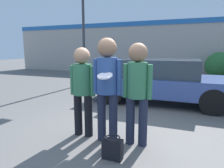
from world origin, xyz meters
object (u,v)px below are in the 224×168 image
street_lamp (88,10)px  shrub (219,66)px  person_right (137,86)px  handbag (113,148)px  person_left (83,85)px  person_middle_with_frisbee (107,80)px  parked_car_near (162,80)px

street_lamp → shrub: size_ratio=3.61×
person_right → handbag: bearing=-109.3°
person_left → person_right: size_ratio=0.96×
person_left → person_middle_with_frisbee: size_ratio=0.91×
person_left → street_lamp: (-2.52, 5.07, 2.38)m
parked_car_near → street_lamp: 4.87m
person_right → handbag: person_right is taller
person_left → handbag: size_ratio=4.78×
person_middle_with_frisbee → handbag: size_ratio=5.23×
parked_car_near → person_left: bearing=-108.5°
parked_car_near → shrub: shrub is taller
person_middle_with_frisbee → shrub: (2.81, 9.25, -0.35)m
person_right → parked_car_near: size_ratio=0.40×
parked_car_near → handbag: bearing=-93.3°
parked_car_near → person_middle_with_frisbee: bearing=-99.4°
parked_car_near → street_lamp: (-3.56, 1.99, 2.67)m
person_left → parked_car_near: size_ratio=0.38×
person_middle_with_frisbee → handbag: (0.31, -0.54, -0.93)m
person_left → parked_car_near: bearing=71.5°
person_left → street_lamp: 6.14m
person_middle_with_frisbee → street_lamp: size_ratio=0.33×
handbag → person_middle_with_frisbee: bearing=119.7°
person_right → person_left: bearing=179.9°
parked_car_near → street_lamp: size_ratio=0.81×
person_left → shrub: bearing=70.1°
handbag → person_left: bearing=144.2°
person_right → street_lamp: 6.62m
person_left → handbag: (0.82, -0.59, -0.81)m
person_right → shrub: bearing=76.0°
person_left → person_right: 1.03m
person_right → handbag: 1.06m
person_right → handbag: (-0.21, -0.59, -0.85)m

